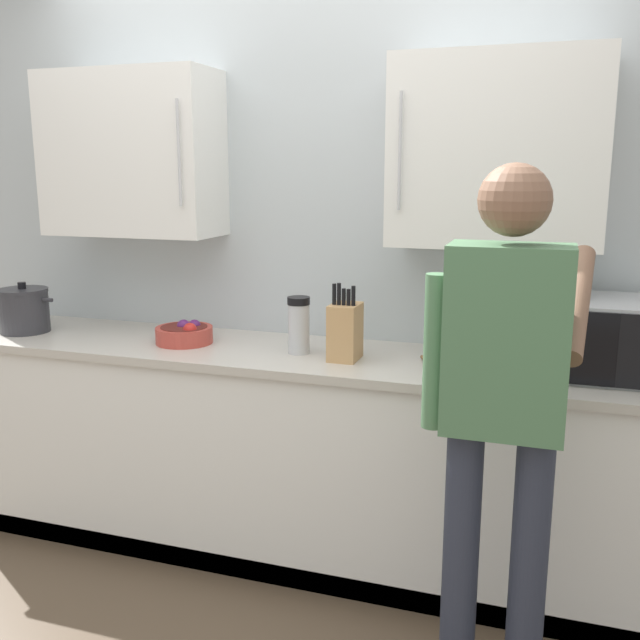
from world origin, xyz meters
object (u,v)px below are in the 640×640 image
object	(u,v)px
person_figure	(503,399)
thermos_flask	(299,325)
stock_pot	(24,310)
microwave_oven	(568,335)
knife_block	(345,331)
fruit_bowl	(185,333)
wooden_spoon	(446,362)

from	to	relation	value
person_figure	thermos_flask	bearing A→B (deg)	143.95
thermos_flask	stock_pot	world-z (taller)	thermos_flask
microwave_oven	person_figure	bearing A→B (deg)	-105.03
microwave_oven	knife_block	size ratio (longest dim) A/B	1.91
microwave_oven	fruit_bowl	bearing A→B (deg)	-178.19
microwave_oven	person_figure	world-z (taller)	person_figure
wooden_spoon	microwave_oven	bearing A→B (deg)	5.64
stock_pot	knife_block	size ratio (longest dim) A/B	1.04
microwave_oven	fruit_bowl	distance (m)	1.56
knife_block	wooden_spoon	distance (m)	0.41
thermos_flask	fruit_bowl	world-z (taller)	thermos_flask
microwave_oven	person_figure	distance (m)	0.70
thermos_flask	knife_block	distance (m)	0.21
thermos_flask	knife_block	bearing A→B (deg)	-8.85
knife_block	stock_pot	bearing A→B (deg)	-179.97
thermos_flask	person_figure	bearing A→B (deg)	-36.05
fruit_bowl	thermos_flask	bearing A→B (deg)	-0.89
thermos_flask	fruit_bowl	xyz separation A→B (m)	(-0.53, 0.01, -0.08)
fruit_bowl	wooden_spoon	distance (m)	1.13
wooden_spoon	person_figure	size ratio (longest dim) A/B	0.12
fruit_bowl	knife_block	bearing A→B (deg)	-3.13
microwave_oven	thermos_flask	bearing A→B (deg)	-176.81
microwave_oven	thermos_flask	distance (m)	1.04
microwave_oven	fruit_bowl	world-z (taller)	microwave_oven
stock_pot	knife_block	bearing A→B (deg)	0.03
microwave_oven	wooden_spoon	bearing A→B (deg)	-174.36
thermos_flask	wooden_spoon	size ratio (longest dim) A/B	1.18
thermos_flask	fruit_bowl	bearing A→B (deg)	179.11
microwave_oven	person_figure	size ratio (longest dim) A/B	0.35
fruit_bowl	wooden_spoon	xyz separation A→B (m)	(1.13, 0.01, -0.03)
fruit_bowl	person_figure	bearing A→B (deg)	-24.48
fruit_bowl	person_figure	xyz separation A→B (m)	(1.38, -0.63, 0.05)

